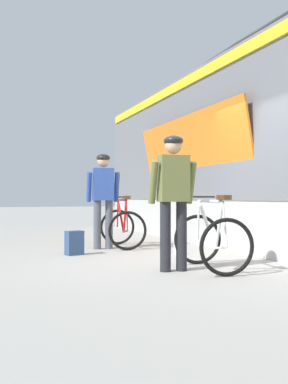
# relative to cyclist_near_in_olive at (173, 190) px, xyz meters

# --- Properties ---
(ground_plane) EXTENTS (80.00, 80.00, 0.00)m
(ground_plane) POSITION_rel_cyclist_near_in_olive_xyz_m (0.41, 0.49, -1.05)
(ground_plane) COLOR #A09E99
(cyclist_near_in_olive) EXTENTS (0.63, 0.35, 1.76)m
(cyclist_near_in_olive) POSITION_rel_cyclist_near_in_olive_xyz_m (0.00, 0.00, 0.00)
(cyclist_near_in_olive) COLOR #232328
(cyclist_near_in_olive) RESTS_ON ground
(cyclist_far_in_blue) EXTENTS (0.64, 0.36, 1.76)m
(cyclist_far_in_blue) POSITION_rel_cyclist_near_in_olive_xyz_m (-0.18, 2.73, 0.00)
(cyclist_far_in_blue) COLOR #4C515B
(cyclist_far_in_blue) RESTS_ON ground
(bicycle_near_white) EXTENTS (0.84, 1.15, 0.99)m
(bicycle_near_white) POSITION_rel_cyclist_near_in_olive_xyz_m (0.51, -0.09, -0.65)
(bicycle_near_white) COLOR black
(bicycle_near_white) RESTS_ON ground
(bicycle_far_red) EXTENTS (0.83, 1.15, 0.99)m
(bicycle_far_red) POSITION_rel_cyclist_near_in_olive_xyz_m (0.23, 2.85, -0.65)
(bicycle_far_red) COLOR black
(bicycle_far_red) RESTS_ON ground
(backpack_on_platform) EXTENTS (0.32, 0.25, 0.40)m
(backpack_on_platform) POSITION_rel_cyclist_near_in_olive_xyz_m (-0.87, 2.05, -0.85)
(backpack_on_platform) COLOR navy
(backpack_on_platform) RESTS_ON ground
(water_bottle_near_the_bikes) EXTENTS (0.08, 0.08, 0.23)m
(water_bottle_near_the_bikes) POSITION_rel_cyclist_near_in_olive_xyz_m (0.73, 1.50, -0.94)
(water_bottle_near_the_bikes) COLOR silver
(water_bottle_near_the_bikes) RESTS_ON ground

